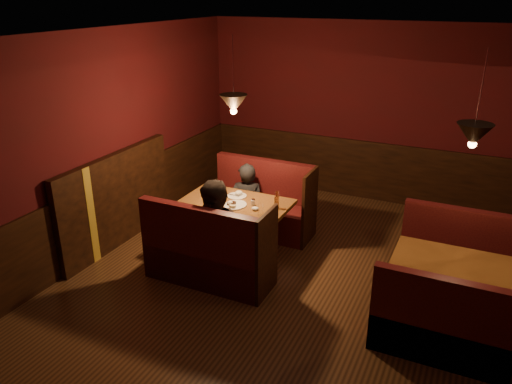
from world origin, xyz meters
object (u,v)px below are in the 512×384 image
at_px(main_bench_near, 207,259).
at_px(second_bench_near, 443,331).
at_px(main_table, 236,214).
at_px(second_table, 450,276).
at_px(main_bench_far, 262,209).
at_px(diner_b, 218,219).
at_px(second_bench_far, 456,262).
at_px(diner_a, 247,187).

height_order(main_bench_near, second_bench_near, main_bench_near).
height_order(main_table, second_table, main_table).
relative_size(main_table, second_table, 1.18).
xyz_separation_m(main_bench_far, diner_b, (0.08, -1.45, 0.48)).
bearing_deg(second_bench_near, main_bench_far, 146.39).
bearing_deg(second_bench_near, main_table, 159.89).
xyz_separation_m(main_bench_far, second_bench_near, (2.70, -1.80, -0.03)).
distance_m(main_bench_near, diner_b, 0.51).
xyz_separation_m(second_bench_near, diner_b, (-2.63, 0.35, 0.51)).
bearing_deg(main_table, second_bench_far, 9.17).
distance_m(main_bench_far, second_bench_near, 3.25).
bearing_deg(diner_a, diner_b, 80.62).
distance_m(main_bench_far, second_bench_far, 2.73).
height_order(main_bench_near, second_bench_far, main_bench_near).
xyz_separation_m(main_table, second_bench_far, (2.72, 0.44, -0.28)).
xyz_separation_m(second_table, second_bench_far, (0.03, 0.72, -0.20)).
bearing_deg(second_bench_near, second_bench_far, 90.00).
bearing_deg(main_table, second_bench_near, -20.11).
relative_size(second_table, second_bench_near, 0.90).
xyz_separation_m(second_bench_far, diner_b, (-2.63, -1.09, 0.51)).
distance_m(main_table, diner_b, 0.70).
bearing_deg(diner_a, second_bench_near, 129.79).
xyz_separation_m(main_bench_near, second_bench_far, (2.70, 1.24, -0.03)).
relative_size(main_table, main_bench_near, 0.91).
bearing_deg(second_bench_far, second_table, -92.20).
height_order(second_table, second_bench_far, second_bench_far).
bearing_deg(diner_a, main_bench_near, 76.54).
distance_m(main_table, main_bench_far, 0.84).
distance_m(main_table, main_bench_near, 0.84).
bearing_deg(second_table, main_bench_near, -168.93).
distance_m(main_bench_near, second_bench_near, 2.71).
bearing_deg(diner_b, diner_a, 80.23).
relative_size(diner_a, diner_b, 0.87).
bearing_deg(main_bench_near, main_bench_far, 90.00).
bearing_deg(second_table, second_bench_near, -87.80).
bearing_deg(main_bench_near, diner_b, 63.45).
relative_size(main_table, main_bench_far, 0.91).
distance_m(second_table, diner_a, 3.01).
xyz_separation_m(second_table, second_bench_near, (0.03, -0.72, -0.20)).
xyz_separation_m(main_table, diner_b, (0.09, -0.65, 0.23)).
relative_size(main_table, second_bench_far, 1.06).
bearing_deg(diner_a, second_bench_far, 155.33).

